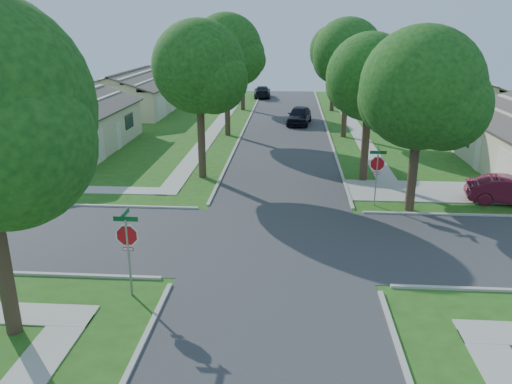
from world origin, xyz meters
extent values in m
plane|color=#2A5016|center=(0.00, 0.00, 0.00)|extent=(100.00, 100.00, 0.00)
cube|color=#333335|center=(0.00, 0.00, 0.00)|extent=(7.00, 100.00, 0.02)
cube|color=#9E9B91|center=(6.10, 26.00, 0.02)|extent=(1.20, 40.00, 0.04)
cube|color=#9E9B91|center=(-6.10, 26.00, 0.02)|extent=(1.20, 40.00, 0.04)
cube|color=#9E9B91|center=(7.90, 7.10, 0.03)|extent=(8.80, 3.60, 0.05)
cube|color=gray|center=(-4.70, -4.70, 1.35)|extent=(0.06, 0.06, 2.70)
cylinder|color=white|center=(-4.70, -4.70, 2.15)|extent=(1.05, 0.02, 1.05)
cylinder|color=red|center=(-4.70, -4.70, 2.15)|extent=(0.90, 0.03, 0.90)
cube|color=red|center=(-4.70, -4.70, 1.68)|extent=(0.34, 0.03, 0.12)
cube|color=white|center=(-4.70, -4.70, 1.68)|extent=(0.30, 0.03, 0.08)
cube|color=#0C5426|center=(-4.70, -4.70, 2.72)|extent=(0.80, 0.02, 0.16)
cube|color=#0C5426|center=(-4.70, -4.70, 2.90)|extent=(0.02, 0.80, 0.16)
cube|color=gray|center=(4.70, 4.70, 1.35)|extent=(0.06, 0.06, 2.70)
cylinder|color=white|center=(4.70, 4.70, 2.15)|extent=(1.05, 0.02, 1.05)
cylinder|color=red|center=(4.70, 4.70, 2.15)|extent=(0.90, 0.03, 0.90)
cube|color=red|center=(4.70, 4.70, 1.68)|extent=(0.34, 0.03, 0.12)
cube|color=white|center=(4.70, 4.70, 1.68)|extent=(0.30, 0.03, 0.08)
cube|color=#0C5426|center=(4.70, 4.70, 2.72)|extent=(0.80, 0.02, 0.16)
cube|color=#0C5426|center=(4.70, 4.70, 2.90)|extent=(0.02, 0.80, 0.16)
cylinder|color=#38281C|center=(4.70, 9.00, 1.98)|extent=(0.44, 0.44, 3.95)
sphere|color=#0F3E11|center=(4.70, 9.00, 5.88)|extent=(4.80, 4.80, 4.80)
sphere|color=#0F3E11|center=(5.54, 8.52, 5.28)|extent=(3.46, 3.46, 3.46)
sphere|color=#0F3E11|center=(3.98, 9.60, 5.40)|extent=(3.26, 3.26, 3.26)
cylinder|color=#38281C|center=(4.70, 21.00, 2.15)|extent=(0.44, 0.44, 4.30)
sphere|color=#0F3E11|center=(4.70, 21.00, 6.51)|extent=(5.40, 5.40, 5.40)
sphere|color=#0F3E11|center=(5.65, 20.46, 5.84)|extent=(3.89, 3.89, 3.89)
sphere|color=#0F3E11|center=(3.89, 21.68, 5.97)|extent=(3.67, 3.67, 3.67)
cylinder|color=#38281C|center=(4.70, 34.00, 2.10)|extent=(0.44, 0.44, 4.20)
sphere|color=#0F3E11|center=(4.70, 34.00, 6.22)|extent=(5.00, 5.00, 5.00)
sphere|color=#0F3E11|center=(5.58, 33.50, 5.60)|extent=(3.60, 3.60, 3.60)
sphere|color=#0F3E11|center=(3.95, 34.62, 5.72)|extent=(3.40, 3.40, 3.40)
cylinder|color=#38281C|center=(-4.70, 9.00, 2.12)|extent=(0.44, 0.44, 4.25)
sphere|color=#0F3E11|center=(-4.70, 9.00, 6.37)|extent=(5.20, 5.20, 5.20)
sphere|color=#0F3E11|center=(-3.79, 8.48, 5.72)|extent=(3.74, 3.74, 3.74)
sphere|color=#0F3E11|center=(-5.48, 9.65, 5.85)|extent=(3.54, 3.54, 3.54)
cylinder|color=#38281C|center=(-4.70, 21.00, 2.22)|extent=(0.44, 0.44, 4.44)
sphere|color=#0F3E11|center=(-4.70, 21.00, 6.76)|extent=(5.60, 5.60, 5.60)
sphere|color=#0F3E11|center=(-3.72, 20.44, 6.06)|extent=(4.03, 4.03, 4.03)
sphere|color=#0F3E11|center=(-5.54, 21.70, 6.20)|extent=(3.81, 3.81, 3.81)
cylinder|color=#38281C|center=(-4.70, 34.00, 1.95)|extent=(0.44, 0.44, 3.90)
sphere|color=#0F3E11|center=(-4.70, 34.00, 5.74)|extent=(4.60, 4.60, 4.60)
sphere|color=#0F3E11|center=(-3.90, 33.54, 5.16)|extent=(3.31, 3.31, 3.31)
sphere|color=#0F3E11|center=(-5.39, 34.58, 5.28)|extent=(3.13, 3.13, 3.13)
cylinder|color=#38281C|center=(-7.50, -7.00, 2.02)|extent=(0.44, 0.44, 4.04)
sphere|color=#0F3E11|center=(-6.45, -7.60, 5.80)|extent=(4.32, 4.32, 4.32)
cylinder|color=#38281C|center=(6.30, 4.20, 1.77)|extent=(0.44, 0.44, 3.54)
sphere|color=#0F3E11|center=(6.30, 4.20, 5.86)|extent=(5.60, 5.60, 5.60)
sphere|color=#0F3E11|center=(7.28, 3.64, 5.16)|extent=(4.03, 4.03, 4.03)
sphere|color=#0F3E11|center=(5.46, 4.90, 5.30)|extent=(3.81, 3.81, 3.81)
cube|color=silver|center=(11.97, 7.10, 1.10)|extent=(0.06, 3.20, 2.20)
cube|color=silver|center=(11.97, 11.65, 1.00)|extent=(0.06, 0.90, 2.00)
cube|color=#1E2633|center=(11.97, 14.25, 1.55)|extent=(0.06, 1.80, 1.10)
cube|color=beige|center=(16.00, 29.00, 1.40)|extent=(8.00, 13.00, 2.80)
cube|color=#45413B|center=(18.00, 29.00, 3.45)|extent=(4.42, 13.60, 1.56)
cube|color=#45413B|center=(14.00, 29.00, 3.45)|extent=(4.42, 13.60, 1.56)
cube|color=silver|center=(11.97, 25.10, 1.10)|extent=(0.06, 3.20, 2.20)
cube|color=silver|center=(11.97, 29.65, 1.00)|extent=(0.06, 0.90, 2.00)
cube|color=#1E2633|center=(11.97, 32.25, 1.55)|extent=(0.06, 1.80, 1.10)
cube|color=beige|center=(-16.00, 15.00, 1.40)|extent=(8.00, 13.00, 2.80)
cube|color=#45413B|center=(-14.00, 15.00, 3.45)|extent=(4.42, 13.60, 1.56)
cube|color=#45413B|center=(-18.00, 15.00, 3.45)|extent=(4.42, 13.60, 1.56)
cube|color=silver|center=(-11.97, 11.10, 1.10)|extent=(0.06, 3.20, 2.20)
cube|color=silver|center=(-11.97, 15.65, 1.00)|extent=(0.06, 0.90, 2.00)
cube|color=#1E2633|center=(-11.97, 18.25, 1.55)|extent=(0.06, 1.80, 1.10)
cube|color=beige|center=(-16.00, 32.00, 1.40)|extent=(8.00, 13.00, 2.80)
cube|color=#45413B|center=(-14.00, 32.00, 3.45)|extent=(4.42, 13.60, 1.56)
cube|color=#45413B|center=(-18.00, 32.00, 3.45)|extent=(4.42, 13.60, 1.56)
cube|color=silver|center=(-11.97, 28.10, 1.10)|extent=(0.06, 3.20, 2.20)
cube|color=silver|center=(-11.97, 32.65, 1.00)|extent=(0.06, 0.90, 2.00)
cube|color=#1E2633|center=(-11.97, 35.25, 1.55)|extent=(0.06, 1.80, 1.10)
imported|color=maroon|center=(11.50, 5.50, 0.68)|extent=(4.31, 2.08, 1.36)
imported|color=black|center=(1.20, 26.13, 0.81)|extent=(2.53, 4.98, 1.62)
imported|color=black|center=(-3.20, 43.64, 0.72)|extent=(2.26, 5.03, 1.43)
camera|label=1|loc=(0.47, -19.06, 8.53)|focal=35.00mm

